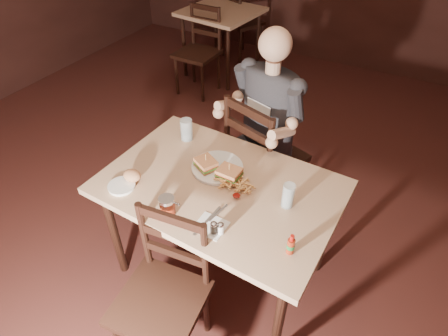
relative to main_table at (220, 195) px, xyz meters
The scene contains 24 objects.
room_shell 0.76m from the main_table, 167.68° to the left, with size 7.00×7.00×7.00m.
main_table is the anchor object (origin of this frame).
bg_table 2.93m from the main_table, 119.07° to the left, with size 0.89×0.89×0.77m.
chair_far 0.69m from the main_table, 90.10° to the left, with size 0.46×0.50×0.99m, color black, non-canonical shape.
chair_near 0.64m from the main_table, 90.96° to the right, with size 0.41×0.45×0.90m, color black, non-canonical shape.
bg_chair_far 3.43m from the main_table, 114.60° to the left, with size 0.43×0.47×0.94m, color black, non-canonical shape.
bg_chair_near 2.48m from the main_table, 125.30° to the left, with size 0.42×0.47×0.92m, color black, non-canonical shape.
diner 0.68m from the main_table, 91.36° to the left, with size 0.52×0.41×0.90m, color #302D32, non-canonical shape.
dinner_plate 0.15m from the main_table, 125.01° to the left, with size 0.28×0.28×0.02m, color white.
sandwich_left 0.20m from the main_table, 152.35° to the left, with size 0.12×0.10×0.10m, color #C77F4C, non-canonical shape.
sandwich_right 0.16m from the main_table, 63.89° to the left, with size 0.12×0.10×0.10m, color #C77F4C, non-canonical shape.
fries_pile 0.14m from the main_table, 24.11° to the left, with size 0.25×0.17×0.04m, color #F4B15F, non-canonical shape.
ketchup_dollop 0.17m from the main_table, 21.28° to the right, with size 0.04×0.04×0.01m, color maroon.
glass_left 0.49m from the main_table, 144.96° to the left, with size 0.07×0.07×0.14m, color silver.
glass_right 0.40m from the main_table, ahead, with size 0.06×0.06×0.14m, color silver.
hot_sauce 0.57m from the main_table, 25.58° to the right, with size 0.04×0.04×0.11m, color maroon, non-canonical shape.
salt_shaker 0.35m from the main_table, 59.69° to the right, with size 0.03×0.03×0.06m, color white, non-canonical shape.
pepper_shaker 0.35m from the main_table, 65.07° to the right, with size 0.04×0.04×0.06m, color #38332D, non-canonical shape.
syrup_dispenser 0.35m from the main_table, 111.58° to the right, with size 0.08×0.08×0.10m, color maroon, non-canonical shape.
napkin 0.31m from the main_table, 68.85° to the right, with size 0.15×0.14×0.00m, color white.
knife 0.28m from the main_table, 73.14° to the right, with size 0.01×0.22×0.01m, color silver.
fork 0.23m from the main_table, 62.16° to the right, with size 0.01×0.14×0.00m, color silver.
side_plate 0.53m from the main_table, 148.64° to the right, with size 0.14×0.14×0.01m, color white.
bread_roll 0.49m from the main_table, 154.46° to the right, with size 0.10×0.08×0.06m, color tan.
Camera 1 is at (1.02, -1.35, 2.15)m, focal length 30.00 mm.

